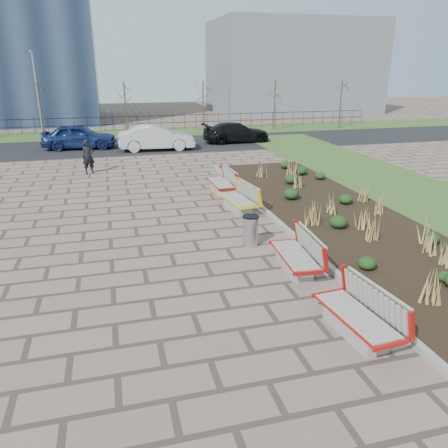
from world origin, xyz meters
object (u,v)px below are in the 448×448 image
object	(u,v)px
lamp_west	(38,97)
pedestrian	(88,157)
car_silver	(157,138)
bench_c	(237,198)
car_blue	(79,136)
bench_b	(294,253)
bench_a	(356,313)
litter_bin	(250,231)
bench_d	(221,181)
car_black	(236,132)
lamp_east	(229,94)

from	to	relation	value
lamp_west	pedestrian	bearing A→B (deg)	-73.22
car_silver	pedestrian	bearing A→B (deg)	147.07
bench_c	car_blue	xyz separation A→B (m)	(-6.27, 15.05, 0.31)
bench_b	bench_a	bearing A→B (deg)	-85.92
bench_b	litter_bin	bearing A→B (deg)	111.36
pedestrian	car_silver	xyz separation A→B (m)	(4.03, 5.62, -0.04)
litter_bin	car_silver	bearing A→B (deg)	93.01
bench_d	bench_a	bearing A→B (deg)	-91.38
car_blue	bench_c	bearing A→B (deg)	-152.41
litter_bin	car_black	size ratio (longest dim) A/B	0.20
car_silver	car_blue	bearing A→B (deg)	72.79
bench_d	car_blue	xyz separation A→B (m)	(-6.27, 12.51, 0.31)
bench_b	bench_d	xyz separation A→B (m)	(0.00, 7.81, 0.00)
car_blue	car_silver	bearing A→B (deg)	-104.97
car_blue	lamp_east	distance (m)	12.24
bench_d	car_blue	world-z (taller)	car_blue
bench_b	litter_bin	world-z (taller)	bench_b
litter_bin	lamp_east	xyz separation A→B (m)	(5.59, 22.65, 2.57)
bench_d	lamp_east	bearing A→B (deg)	72.00
car_blue	bench_d	bearing A→B (deg)	-148.41
bench_d	car_blue	distance (m)	14.00
bench_a	lamp_east	bearing A→B (deg)	74.28
bench_b	car_blue	size ratio (longest dim) A/B	0.45
bench_c	pedestrian	size ratio (longest dim) A/B	1.24
bench_c	car_blue	distance (m)	16.31
bench_d	litter_bin	size ratio (longest dim) A/B	2.25
bench_c	car_silver	xyz separation A→B (m)	(-1.47, 13.31, 0.31)
bench_a	car_black	size ratio (longest dim) A/B	0.44
bench_b	litter_bin	xyz separation A→B (m)	(-0.59, 1.90, -0.03)
bench_a	pedestrian	distance (m)	16.93
lamp_east	bench_c	bearing A→B (deg)	-104.53
car_black	bench_c	bearing A→B (deg)	161.90
bench_b	car_blue	xyz separation A→B (m)	(-6.27, 20.32, 0.31)
bench_c	bench_d	bearing A→B (deg)	82.63
bench_d	car_black	size ratio (longest dim) A/B	0.44
bench_a	bench_b	bearing A→B (deg)	84.54
car_black	lamp_west	xyz separation A→B (m)	(-13.32, 4.35, 2.33)
bench_b	car_black	world-z (taller)	car_black
car_blue	lamp_west	world-z (taller)	lamp_west
car_silver	car_black	distance (m)	6.01
litter_bin	car_black	world-z (taller)	car_black
bench_a	bench_d	xyz separation A→B (m)	(0.00, 10.86, 0.00)
bench_a	litter_bin	world-z (taller)	bench_a
bench_a	litter_bin	bearing A→B (deg)	91.35
bench_d	car_black	distance (m)	13.13
car_black	lamp_west	distance (m)	14.20
bench_b	pedestrian	distance (m)	14.08
bench_c	car_black	distance (m)	15.55
bench_c	lamp_west	distance (m)	21.43
lamp_west	bench_d	bearing A→B (deg)	-61.75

